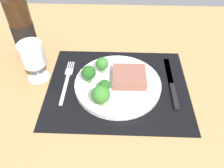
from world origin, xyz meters
TOP-DOWN VIEW (x-y plane):
  - ground_plane at (0.00, 0.00)cm, footprint 140.00×110.00cm
  - placemat at (0.00, 0.00)cm, footprint 43.12×34.85cm
  - plate at (0.00, 0.00)cm, footprint 26.37×26.37cm
  - steak at (3.39, 1.09)cm, footprint 10.14×9.28cm
  - broccoli_near_fork at (-3.77, -4.13)cm, footprint 3.43×3.43cm
  - broccoli_back_left at (-4.43, -8.63)cm, footprint 5.04×5.04cm
  - broccoli_near_steak at (-8.66, 0.04)cm, footprint 4.26×4.26cm
  - broccoli_center at (-5.01, 4.72)cm, footprint 4.00×4.00cm
  - fork at (-16.09, 1.42)cm, footprint 2.40×19.20cm
  - knife at (16.73, 0.53)cm, footprint 1.80×23.00cm
  - wine_bottle at (-31.09, 13.81)cm, footprint 7.29×7.29cm
  - wine_glass at (-25.55, 3.47)cm, footprint 7.12×7.12cm

SIDE VIEW (x-z plane):
  - ground_plane at x=0.00cm, z-range -3.00..0.00cm
  - placemat at x=0.00cm, z-range 0.00..0.30cm
  - fork at x=-16.09cm, z-range 0.30..0.80cm
  - knife at x=16.73cm, z-range 0.20..1.00cm
  - plate at x=0.00cm, z-range 0.30..1.90cm
  - steak at x=3.39cm, z-range 1.90..4.78cm
  - broccoli_near_fork at x=-3.77cm, z-range 2.28..6.70cm
  - broccoli_center at x=-5.01cm, z-range 2.40..7.71cm
  - broccoli_near_steak at x=-8.66cm, z-range 2.56..8.41cm
  - broccoli_back_left at x=-4.43cm, z-range 2.44..8.79cm
  - wine_glass at x=-25.55cm, z-range 1.94..14.86cm
  - wine_bottle at x=-31.09cm, z-range -4.10..26.79cm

